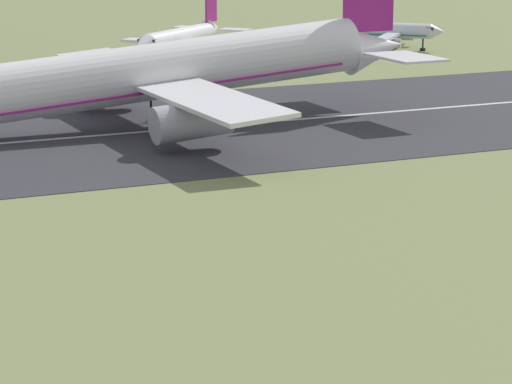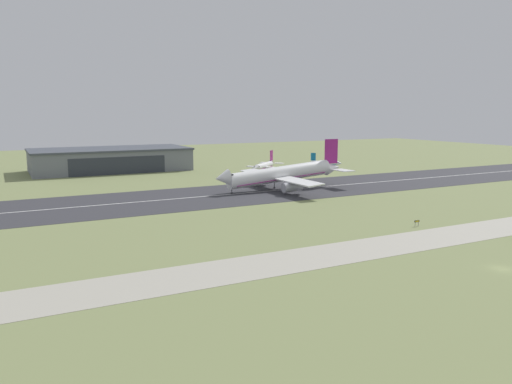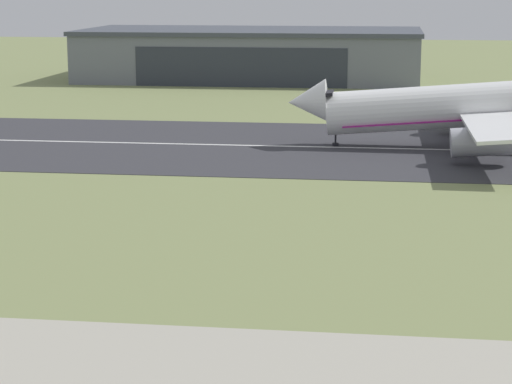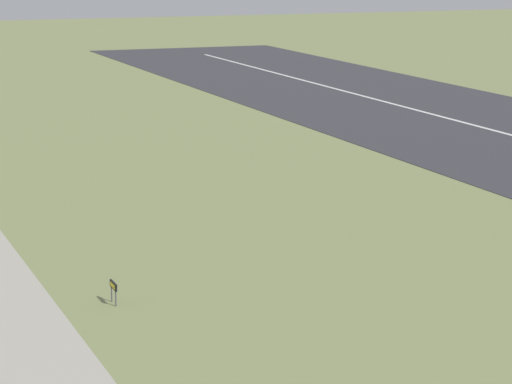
% 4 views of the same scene
% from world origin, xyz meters
% --- Properties ---
extents(ground_plane, '(605.91, 605.91, 0.00)m').
position_xyz_m(ground_plane, '(0.00, 49.25, 0.00)').
color(ground_plane, '#7A8451').
extents(runway_sign, '(1.58, 0.13, 1.55)m').
position_xyz_m(runway_sign, '(11.67, 32.62, 1.17)').
color(runway_sign, '#4C4C51').
rests_on(runway_sign, ground_plane).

